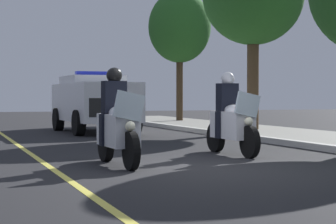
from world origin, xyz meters
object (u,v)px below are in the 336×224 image
(police_motorcycle_lead_right, at_px, (232,121))
(police_suv, at_px, (94,101))
(tree_behind_suv, at_px, (180,27))
(police_motorcycle_lead_left, at_px, (117,126))

(police_motorcycle_lead_right, relative_size, police_suv, 0.43)
(tree_behind_suv, bearing_deg, police_suv, -40.77)
(police_motorcycle_lead_left, height_order, tree_behind_suv, tree_behind_suv)
(police_motorcycle_lead_left, relative_size, police_motorcycle_lead_right, 1.00)
(police_motorcycle_lead_left, xyz_separation_m, police_motorcycle_lead_right, (-1.07, 2.72, 0.00))
(police_motorcycle_lead_left, xyz_separation_m, police_suv, (-9.78, 1.84, 0.37))
(police_suv, bearing_deg, police_motorcycle_lead_right, 5.81)
(police_motorcycle_lead_right, relative_size, tree_behind_suv, 0.36)
(police_motorcycle_lead_left, distance_m, police_motorcycle_lead_right, 2.93)
(police_suv, xyz_separation_m, tree_behind_suv, (-6.41, 5.53, 3.35))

